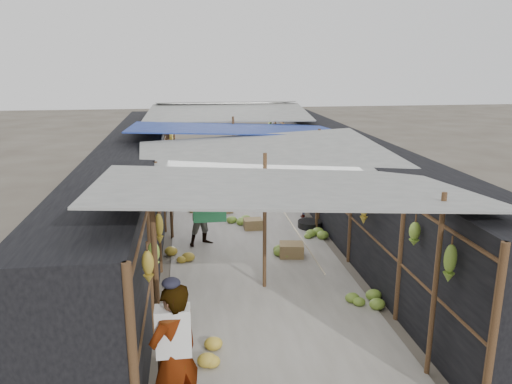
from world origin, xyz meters
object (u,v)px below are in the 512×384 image
vendor_elderly (175,356)px  shopper_blue (204,215)px  crate_near (291,250)px  vendor_seated (302,202)px  black_basin (310,224)px

vendor_elderly → shopper_blue: vendor_elderly is taller
crate_near → vendor_seated: bearing=81.9°
shopper_blue → vendor_seated: bearing=11.1°
shopper_blue → vendor_elderly: bearing=-116.7°
vendor_elderly → vendor_seated: vendor_elderly is taller
crate_near → shopper_blue: bearing=161.1°
shopper_blue → crate_near: bearing=-49.8°
vendor_elderly → shopper_blue: size_ratio=1.22×
crate_near → black_basin: size_ratio=0.84×
crate_near → vendor_seated: size_ratio=0.61×
crate_near → vendor_seated: (0.88, 2.75, 0.27)m
crate_near → black_basin: crate_near is taller
crate_near → vendor_elderly: (-2.42, -4.91, 0.75)m
crate_near → vendor_seated: 2.90m
shopper_blue → vendor_seated: (2.74, 1.74, -0.31)m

